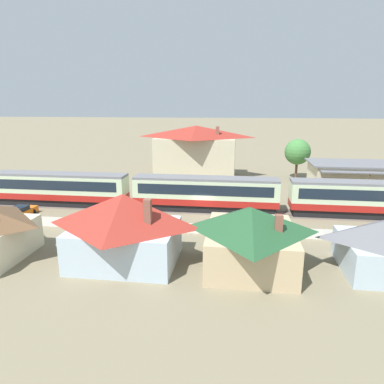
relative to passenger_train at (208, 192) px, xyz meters
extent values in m
plane|color=#7A7056|center=(-0.46, -1.71, -2.34)|extent=(600.00, 600.00, 0.00)
cube|color=#AD1E19|center=(18.80, 0.00, -1.04)|extent=(17.75, 2.92, 0.80)
cube|color=beige|center=(18.80, 0.00, 0.47)|extent=(17.75, 2.92, 2.22)
cube|color=#192330|center=(18.80, 0.00, 0.58)|extent=(16.33, 2.96, 1.24)
cube|color=slate|center=(18.80, 0.00, 1.73)|extent=(17.75, 2.74, 0.30)
cube|color=black|center=(18.80, 0.00, -1.88)|extent=(17.04, 2.51, 0.88)
cylinder|color=black|center=(12.94, -0.72, -1.89)|extent=(0.90, 0.18, 0.90)
cylinder|color=black|center=(12.94, 0.72, -1.89)|extent=(0.90, 0.18, 0.90)
cube|color=#AD1E19|center=(-0.27, 0.00, -1.04)|extent=(17.75, 2.92, 0.80)
cube|color=beige|center=(-0.27, 0.00, 0.47)|extent=(17.75, 2.92, 2.22)
cube|color=#192330|center=(-0.27, 0.00, 0.58)|extent=(16.33, 2.96, 1.24)
cube|color=slate|center=(-0.27, 0.00, 1.73)|extent=(17.75, 2.74, 0.30)
cube|color=black|center=(-0.27, 0.00, -1.88)|extent=(17.04, 2.51, 0.88)
cylinder|color=black|center=(5.59, -0.72, -1.89)|extent=(0.90, 0.18, 0.90)
cylinder|color=black|center=(5.59, 0.72, -1.89)|extent=(0.90, 0.18, 0.90)
cylinder|color=black|center=(-6.12, -0.72, -1.89)|extent=(0.90, 0.18, 0.90)
cylinder|color=black|center=(-6.12, 0.72, -1.89)|extent=(0.90, 0.18, 0.90)
cube|color=#AD1E19|center=(-19.33, 0.00, -1.04)|extent=(17.75, 2.92, 0.80)
cube|color=beige|center=(-19.33, 0.00, 0.47)|extent=(17.75, 2.92, 2.22)
cube|color=#192330|center=(-19.33, 0.00, 0.58)|extent=(16.33, 2.96, 1.24)
cube|color=slate|center=(-19.33, 0.00, 1.73)|extent=(17.75, 2.74, 0.30)
cube|color=black|center=(-19.33, 0.00, -1.88)|extent=(17.04, 2.51, 0.88)
cylinder|color=black|center=(-13.48, -0.72, -1.89)|extent=(0.90, 0.18, 0.90)
cylinder|color=black|center=(-13.48, 0.72, -1.89)|extent=(0.90, 0.18, 0.90)
cylinder|color=black|center=(-25.19, -0.72, -1.89)|extent=(0.90, 0.18, 0.90)
cylinder|color=black|center=(-25.19, 0.72, -1.89)|extent=(0.90, 0.18, 0.90)
cube|color=#665B51|center=(-0.68, 0.00, -2.34)|extent=(117.12, 3.60, 0.01)
cube|color=#4C4238|center=(-0.68, -0.72, -2.32)|extent=(117.12, 0.12, 0.04)
cube|color=#4C4238|center=(-0.68, 0.72, -2.32)|extent=(117.12, 0.12, 0.04)
cube|color=beige|center=(21.05, 11.48, -0.16)|extent=(12.77, 7.20, 4.36)
cube|color=slate|center=(21.05, 11.48, 2.12)|extent=(13.79, 7.78, 0.20)
cube|color=slate|center=(21.05, 7.08, 1.62)|extent=(12.26, 1.60, 0.16)
cylinder|color=brown|center=(21.05, 6.48, -0.40)|extent=(0.14, 0.14, 3.88)
cube|color=beige|center=(-3.84, 19.84, 1.28)|extent=(13.82, 9.30, 7.23)
pyramid|color=#9E2D23|center=(-3.84, 19.84, 5.90)|extent=(14.92, 10.05, 2.01)
cube|color=brown|center=(0.03, 17.98, 6.00)|extent=(0.56, 0.56, 1.81)
cube|color=silver|center=(-5.50, -15.29, -0.73)|extent=(8.46, 6.43, 3.22)
pyramid|color=#9E2D23|center=(-5.50, -15.29, 2.23)|extent=(9.13, 6.94, 2.69)
cube|color=brown|center=(-3.13, -16.58, 2.36)|extent=(0.56, 0.56, 2.43)
cube|color=tan|center=(4.78, -14.63, -0.73)|extent=(6.92, 7.96, 3.23)
pyramid|color=#23512D|center=(4.78, -14.63, 1.77)|extent=(7.47, 8.60, 1.77)
cube|color=brown|center=(6.72, -16.22, 1.86)|extent=(0.56, 0.56, 1.60)
cube|color=white|center=(-0.63, -7.98, -1.82)|extent=(46.51, 0.06, 1.05)
cube|color=orange|center=(-21.63, -5.71, -1.84)|extent=(2.12, 4.89, 0.66)
cube|color=#192330|center=(-21.64, -5.85, -1.28)|extent=(1.72, 2.48, 0.46)
cylinder|color=black|center=(-20.72, -4.28, -2.03)|extent=(0.62, 0.20, 0.62)
cylinder|color=black|center=(-22.35, -4.18, -2.03)|extent=(0.62, 0.20, 0.62)
cylinder|color=black|center=(-20.91, -7.24, -2.03)|extent=(0.62, 0.20, 0.62)
cylinder|color=black|center=(-22.53, -7.14, -2.03)|extent=(0.62, 0.20, 0.62)
cylinder|color=brown|center=(13.99, 21.13, -0.64)|extent=(0.43, 0.43, 3.41)
sphere|color=#427F3D|center=(13.99, 21.13, 2.41)|extent=(4.49, 4.49, 4.49)
camera|label=1|loc=(3.51, -40.76, 10.55)|focal=32.00mm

